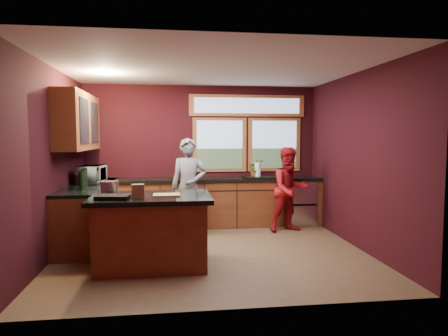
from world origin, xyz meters
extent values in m
plane|color=brown|center=(0.00, 0.00, 0.00)|extent=(4.50, 4.50, 0.00)
cube|color=black|center=(0.00, 2.00, 1.35)|extent=(4.50, 0.02, 2.70)
cube|color=black|center=(0.00, -2.00, 1.35)|extent=(4.50, 0.02, 2.70)
cube|color=black|center=(-2.25, 0.00, 1.35)|extent=(0.02, 4.00, 2.70)
cube|color=black|center=(2.25, 0.00, 1.35)|extent=(0.02, 4.00, 2.70)
cube|color=silver|center=(0.00, 0.00, 2.70)|extent=(4.50, 4.00, 0.02)
cube|color=#8FA5C6|center=(0.35, 1.99, 1.55)|extent=(1.06, 0.02, 1.06)
cube|color=#8FA5C6|center=(1.45, 1.99, 1.55)|extent=(1.06, 0.02, 1.06)
cube|color=#96522B|center=(0.90, 1.99, 2.32)|extent=(2.30, 0.02, 0.42)
cube|color=#572814|center=(-2.07, 0.85, 1.95)|extent=(0.36, 1.80, 0.90)
cube|color=#572814|center=(0.00, 1.70, 0.44)|extent=(4.50, 0.60, 0.88)
cube|color=black|center=(0.00, 1.69, 0.91)|extent=(4.50, 0.64, 0.05)
cube|color=#B7B7BC|center=(1.85, 1.68, 0.42)|extent=(0.60, 0.58, 0.85)
cube|color=black|center=(1.10, 1.66, 0.91)|extent=(0.66, 0.46, 0.05)
cube|color=#572814|center=(-1.95, 0.85, 0.44)|extent=(0.60, 2.30, 0.88)
cube|color=black|center=(-1.94, 0.85, 0.91)|extent=(0.64, 2.30, 0.05)
cube|color=#572814|center=(-0.86, -0.54, 0.44)|extent=(1.40, 0.90, 0.88)
cube|color=black|center=(-0.86, -0.54, 0.92)|extent=(1.55, 1.05, 0.06)
imported|color=slate|center=(-0.30, 1.03, 0.84)|extent=(0.65, 0.46, 1.69)
imported|color=maroon|center=(1.52, 1.12, 0.76)|extent=(0.85, 0.73, 1.52)
imported|color=#999999|center=(-1.92, 1.08, 1.08)|extent=(0.43, 0.58, 0.30)
imported|color=#999999|center=(1.02, 1.75, 1.10)|extent=(0.30, 0.26, 0.33)
cylinder|color=white|center=(1.05, 1.70, 1.07)|extent=(0.12, 0.12, 0.28)
cube|color=tan|center=(-0.66, -0.59, 0.95)|extent=(0.35, 0.26, 0.02)
cylinder|color=#B7B7BC|center=(-1.41, -0.39, 1.03)|extent=(0.24, 0.24, 0.18)
cube|color=brown|center=(-1.01, -0.79, 1.03)|extent=(0.16, 0.13, 0.18)
cube|color=black|center=(-1.31, -0.79, 0.97)|extent=(0.43, 0.33, 0.05)
camera|label=1|loc=(-0.58, -5.80, 1.72)|focal=32.00mm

